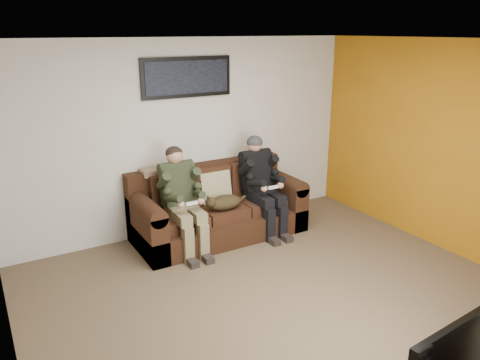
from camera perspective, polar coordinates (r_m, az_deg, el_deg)
floor at (r=5.06m, az=5.19°, el=-14.33°), size 5.00×5.00×0.00m
ceiling at (r=4.28m, az=6.20°, el=16.58°), size 5.00×5.00×0.00m
wall_back at (r=6.39m, az=-6.27°, el=5.23°), size 5.00×0.00×5.00m
wall_right at (r=6.26m, az=24.58°, el=3.43°), size 0.00×4.50×4.50m
accent_wall_right at (r=6.25m, az=24.53°, el=3.42°), size 0.00×4.50×4.50m
sofa at (r=6.39m, az=-2.87°, el=-3.60°), size 2.28×0.98×0.93m
throw_pillow at (r=6.32m, az=-3.10°, el=-0.86°), size 0.43×0.21×0.43m
throw_blanket at (r=6.18m, az=-9.87°, el=1.10°), size 0.47×0.23×0.08m
person_left at (r=5.86m, az=-7.16°, el=-1.70°), size 0.51×0.87×1.31m
person_right at (r=6.38m, az=2.55°, el=0.12°), size 0.51×0.86×1.32m
cat at (r=6.06m, az=-2.02°, el=-2.74°), size 0.66×0.26×0.24m
framed_poster at (r=6.23m, az=-6.48°, el=12.35°), size 1.25×0.05×0.52m
television at (r=3.47m, az=23.97°, el=-18.48°), size 1.17×0.25×0.67m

